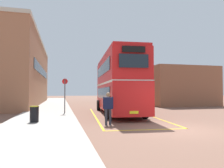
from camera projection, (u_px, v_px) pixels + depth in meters
ground_plane at (109, 107)px, 23.89m from camera, size 135.60×135.60×0.00m
sidewalk_left at (52, 106)px, 24.65m from camera, size 4.00×57.60×0.14m
brick_building_left at (23, 73)px, 28.67m from camera, size 5.16×24.49×8.85m
depot_building_right at (166, 87)px, 30.84m from camera, size 8.62×13.00×5.02m
double_decker_bus at (118, 83)px, 16.96m from camera, size 3.51×10.47×4.75m
single_deck_bus at (114, 93)px, 34.56m from camera, size 2.97×10.10×3.02m
pedestrian_boarding at (108, 106)px, 11.25m from camera, size 0.59×0.28×1.78m
litter_bin at (34, 114)px, 11.35m from camera, size 0.50×0.50×0.89m
bus_stop_sign at (65, 92)px, 16.19m from camera, size 0.44×0.08×2.70m
bay_marking_yellow at (124, 117)px, 14.98m from camera, size 5.31×12.65×0.01m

